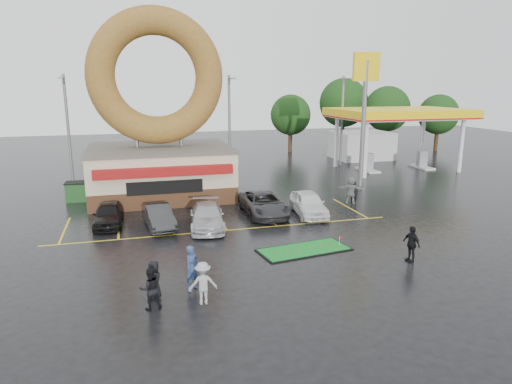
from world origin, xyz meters
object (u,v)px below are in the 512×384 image
object	(u,v)px
donut_shop	(159,136)
person_cameraman	(411,244)
shell_sign	(365,95)
person_blue	(192,268)
putting_green	(304,250)
streetlight_left	(68,126)
car_black	(108,214)
car_white	(309,203)
gas_station	(382,129)
car_silver	(207,216)
dumpster	(80,192)
streetlight_mid	(230,122)
streetlight_right	(342,118)
car_dgrey	(159,217)
car_grey	(264,204)

from	to	relation	value
donut_shop	person_cameraman	world-z (taller)	donut_shop
shell_sign	person_blue	world-z (taller)	shell_sign
putting_green	streetlight_left	bearing A→B (deg)	122.23
streetlight_left	shell_sign	bearing A→B (deg)	-18.99
car_black	person_cameraman	xyz separation A→B (m)	(13.96, -9.69, 0.18)
car_white	gas_station	bearing A→B (deg)	54.60
car_silver	dumpster	size ratio (longest dim) A/B	2.61
car_silver	person_cameraman	world-z (taller)	person_cameraman
streetlight_mid	person_cameraman	bearing A→B (deg)	-82.09
person_cameraman	dumpster	distance (m)	23.06
streetlight_mid	streetlight_right	bearing A→B (deg)	4.76
car_dgrey	dumpster	distance (m)	9.43
person_cameraman	putting_green	size ratio (longest dim) A/B	0.35
donut_shop	streetlight_mid	bearing A→B (deg)	48.62
car_grey	car_white	xyz separation A→B (m)	(2.77, -0.80, 0.03)
car_dgrey	car_grey	world-z (taller)	car_grey
putting_green	donut_shop	bearing A→B (deg)	113.77
car_dgrey	car_white	size ratio (longest dim) A/B	0.90
car_silver	putting_green	distance (m)	6.51
person_cameraman	streetlight_right	bearing A→B (deg)	150.79
person_cameraman	gas_station	bearing A→B (deg)	142.21
streetlight_mid	streetlight_right	distance (m)	12.04
car_dgrey	car_white	bearing A→B (deg)	-5.82
streetlight_left	person_cameraman	distance (m)	29.42
donut_shop	shell_sign	xyz separation A→B (m)	(16.00, -0.97, 2.91)
car_black	streetlight_right	bearing A→B (deg)	36.68
streetlight_mid	streetlight_right	size ratio (longest dim) A/B	1.00
shell_sign	car_dgrey	world-z (taller)	shell_sign
gas_station	streetlight_right	size ratio (longest dim) A/B	1.52
car_dgrey	putting_green	bearing A→B (deg)	-47.31
shell_sign	car_silver	world-z (taller)	shell_sign
streetlight_right	car_dgrey	distance (m)	26.31
person_cameraman	car_dgrey	bearing A→B (deg)	-137.85
gas_station	dumpster	size ratio (longest dim) A/B	7.58
car_white	putting_green	bearing A→B (deg)	-106.91
car_grey	person_blue	xyz separation A→B (m)	(-5.87, -9.75, 0.21)
shell_sign	car_black	world-z (taller)	shell_sign
shell_sign	person_cameraman	size ratio (longest dim) A/B	6.13
donut_shop	person_cameraman	bearing A→B (deg)	-57.74
person_cameraman	car_white	bearing A→B (deg)	-179.34
streetlight_left	streetlight_mid	size ratio (longest dim) A/B	1.00
car_grey	putting_green	world-z (taller)	car_grey
streetlight_right	donut_shop	bearing A→B (deg)	-154.79
streetlight_mid	car_black	world-z (taller)	streetlight_mid
streetlight_left	car_white	bearing A→B (deg)	-43.28
donut_shop	streetlight_mid	distance (m)	10.59
car_dgrey	car_grey	distance (m)	6.71
streetlight_mid	car_dgrey	distance (m)	18.17
shell_sign	gas_station	bearing A→B (deg)	51.93
streetlight_right	car_grey	distance (m)	21.04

